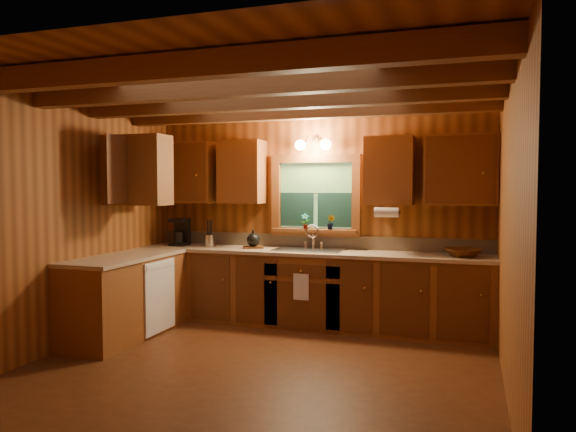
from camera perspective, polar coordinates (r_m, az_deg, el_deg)
The scene contains 20 objects.
room at distance 4.98m, azimuth -2.92°, elevation -1.04°, with size 4.20×4.20×4.20m.
ceiling_beams at distance 5.04m, azimuth -2.96°, elevation 12.59°, with size 4.20×2.54×0.18m.
base_cabinets at distance 6.46m, azimuth -2.82°, elevation -7.88°, with size 4.20×2.22×0.86m.
countertop at distance 6.39m, azimuth -2.69°, elevation -3.92°, with size 4.20×2.24×0.04m.
backsplash at distance 6.79m, azimuth 2.91°, elevation -2.66°, with size 4.20×0.02×0.16m, color tan.
dishwasher_panel at distance 6.36m, azimuth -13.15°, elevation -8.14°, with size 0.02×0.60×0.80m, color white.
upper_cabinets at distance 6.50m, azimuth -2.99°, elevation 4.68°, with size 4.19×1.77×0.78m.
window at distance 6.74m, azimuth 2.88°, elevation 1.97°, with size 1.12×0.08×1.00m.
window_sill at distance 6.72m, azimuth 2.76°, elevation -1.52°, with size 1.06×0.14×0.04m, color brown.
wall_sconce at distance 6.64m, azimuth 2.61°, elevation 7.44°, with size 0.45×0.21×0.17m.
paper_towel_roll at distance 6.23m, azimuth 10.21°, elevation 0.38°, with size 0.11×0.11×0.27m, color white.
dish_towel at distance 6.27m, azimuth 1.36°, elevation -7.38°, with size 0.18×0.01×0.30m, color white.
sink at distance 6.54m, azimuth 2.24°, elevation -3.97°, with size 0.82×0.48×0.43m.
coffee_maker at distance 7.22m, azimuth -11.09°, elevation -1.64°, with size 0.20×0.25×0.35m.
utensil_crock at distance 7.01m, azimuth -8.19°, elevation -2.48°, with size 0.12×0.12×0.34m.
cutting_board at distance 6.77m, azimuth -3.63°, elevation -3.26°, with size 0.25×0.18×0.02m, color #532A11.
teakettle at distance 6.76m, azimuth -3.64°, elevation -2.48°, with size 0.16×0.16×0.21m.
wicker_basket at distance 6.22m, azimuth 17.69°, elevation -3.64°, with size 0.37×0.37×0.09m, color #48230C.
potted_plant_left at distance 6.72m, azimuth 1.79°, elevation -0.53°, with size 0.10×0.07×0.19m, color #532A11.
potted_plant_right at distance 6.63m, azimuth 4.46°, elevation -0.65°, with size 0.10×0.08×0.18m, color #532A11.
Camera 1 is at (1.81, -4.63, 1.65)m, focal length 34.21 mm.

